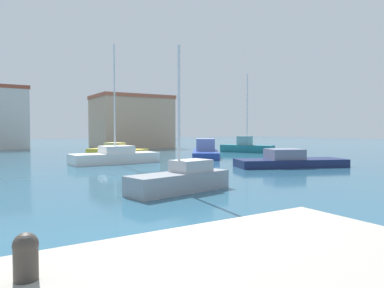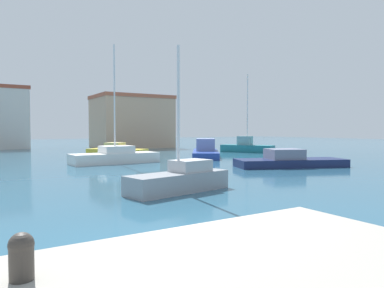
{
  "view_description": "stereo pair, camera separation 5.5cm",
  "coord_description": "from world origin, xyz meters",
  "px_view_note": "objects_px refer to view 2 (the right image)",
  "views": [
    {
      "loc": [
        -3.48,
        -6.25,
        2.69
      ],
      "look_at": [
        12.72,
        19.97,
        1.44
      ],
      "focal_mm": 33.17,
      "sensor_mm": 36.0,
      "label": 1
    },
    {
      "loc": [
        -3.44,
        -6.28,
        2.69
      ],
      "look_at": [
        12.72,
        19.97,
        1.44
      ],
      "focal_mm": 33.17,
      "sensor_mm": 36.0,
      "label": 2
    }
  ],
  "objects_px": {
    "sailboat_teal_far_right": "(247,147)",
    "motorboat_blue_distant_north": "(205,151)",
    "sailboat_grey_mid_harbor": "(180,179)",
    "motorboat_yellow_outer_mooring": "(117,150)",
    "motorboat_navy_far_left": "(289,161)",
    "sailboat_white_near_pier": "(115,156)",
    "mooring_bollard": "(21,255)"
  },
  "relations": [
    {
      "from": "sailboat_white_near_pier",
      "to": "motorboat_blue_distant_north",
      "type": "distance_m",
      "value": 9.9
    },
    {
      "from": "motorboat_navy_far_left",
      "to": "motorboat_yellow_outer_mooring",
      "type": "height_order",
      "value": "motorboat_navy_far_left"
    },
    {
      "from": "sailboat_white_near_pier",
      "to": "motorboat_blue_distant_north",
      "type": "relative_size",
      "value": 1.16
    },
    {
      "from": "mooring_bollard",
      "to": "sailboat_grey_mid_harbor",
      "type": "bearing_deg",
      "value": 51.73
    },
    {
      "from": "sailboat_teal_far_right",
      "to": "sailboat_grey_mid_harbor",
      "type": "relative_size",
      "value": 1.46
    },
    {
      "from": "sailboat_teal_far_right",
      "to": "mooring_bollard",
      "type": "bearing_deg",
      "value": -133.96
    },
    {
      "from": "motorboat_yellow_outer_mooring",
      "to": "sailboat_teal_far_right",
      "type": "bearing_deg",
      "value": -19.48
    },
    {
      "from": "motorboat_yellow_outer_mooring",
      "to": "motorboat_blue_distant_north",
      "type": "relative_size",
      "value": 0.79
    },
    {
      "from": "sailboat_white_near_pier",
      "to": "mooring_bollard",
      "type": "bearing_deg",
      "value": -111.66
    },
    {
      "from": "motorboat_yellow_outer_mooring",
      "to": "mooring_bollard",
      "type": "bearing_deg",
      "value": -111.25
    },
    {
      "from": "motorboat_blue_distant_north",
      "to": "motorboat_navy_far_left",
      "type": "bearing_deg",
      "value": -90.23
    },
    {
      "from": "sailboat_grey_mid_harbor",
      "to": "sailboat_white_near_pier",
      "type": "relative_size",
      "value": 0.67
    },
    {
      "from": "motorboat_navy_far_left",
      "to": "motorboat_yellow_outer_mooring",
      "type": "relative_size",
      "value": 1.29
    },
    {
      "from": "motorboat_blue_distant_north",
      "to": "sailboat_grey_mid_harbor",
      "type": "bearing_deg",
      "value": -126.99
    },
    {
      "from": "mooring_bollard",
      "to": "motorboat_navy_far_left",
      "type": "height_order",
      "value": "mooring_bollard"
    },
    {
      "from": "motorboat_blue_distant_north",
      "to": "motorboat_yellow_outer_mooring",
      "type": "bearing_deg",
      "value": 125.94
    },
    {
      "from": "motorboat_blue_distant_north",
      "to": "sailboat_teal_far_right",
      "type": "bearing_deg",
      "value": 22.41
    },
    {
      "from": "sailboat_teal_far_right",
      "to": "motorboat_navy_far_left",
      "type": "bearing_deg",
      "value": -119.87
    },
    {
      "from": "sailboat_grey_mid_harbor",
      "to": "motorboat_yellow_outer_mooring",
      "type": "relative_size",
      "value": 0.98
    },
    {
      "from": "sailboat_teal_far_right",
      "to": "sailboat_grey_mid_harbor",
      "type": "bearing_deg",
      "value": -136.35
    },
    {
      "from": "sailboat_grey_mid_harbor",
      "to": "motorboat_blue_distant_north",
      "type": "relative_size",
      "value": 0.77
    },
    {
      "from": "mooring_bollard",
      "to": "motorboat_yellow_outer_mooring",
      "type": "bearing_deg",
      "value": 68.75
    },
    {
      "from": "mooring_bollard",
      "to": "motorboat_yellow_outer_mooring",
      "type": "xyz_separation_m",
      "value": [
        12.92,
        33.23,
        -0.92
      ]
    },
    {
      "from": "sailboat_teal_far_right",
      "to": "motorboat_navy_far_left",
      "type": "xyz_separation_m",
      "value": [
        -8.21,
        -14.29,
        -0.19
      ]
    },
    {
      "from": "motorboat_navy_far_left",
      "to": "motorboat_blue_distant_north",
      "type": "bearing_deg",
      "value": 89.77
    },
    {
      "from": "mooring_bollard",
      "to": "motorboat_blue_distant_north",
      "type": "distance_m",
      "value": 31.28
    },
    {
      "from": "sailboat_white_near_pier",
      "to": "sailboat_grey_mid_harbor",
      "type": "bearing_deg",
      "value": -98.23
    },
    {
      "from": "motorboat_yellow_outer_mooring",
      "to": "motorboat_blue_distant_north",
      "type": "height_order",
      "value": "motorboat_blue_distant_north"
    },
    {
      "from": "mooring_bollard",
      "to": "motorboat_blue_distant_north",
      "type": "relative_size",
      "value": 0.06
    },
    {
      "from": "motorboat_yellow_outer_mooring",
      "to": "motorboat_blue_distant_north",
      "type": "distance_m",
      "value": 10.39
    },
    {
      "from": "motorboat_navy_far_left",
      "to": "motorboat_blue_distant_north",
      "type": "xyz_separation_m",
      "value": [
        0.04,
        10.92,
        0.18
      ]
    },
    {
      "from": "sailboat_teal_far_right",
      "to": "motorboat_blue_distant_north",
      "type": "xyz_separation_m",
      "value": [
        -8.16,
        -3.37,
        -0.01
      ]
    }
  ]
}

